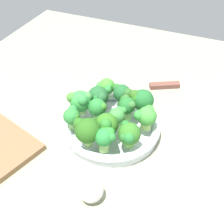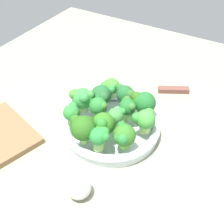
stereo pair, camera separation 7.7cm
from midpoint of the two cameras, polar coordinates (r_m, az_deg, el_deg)
The scene contains 18 objects.
ground_plane at distance 80.71cm, azimuth 5.03°, elevation -5.53°, with size 130.00×130.00×2.50cm, color gray.
bowl at distance 79.80cm, azimuth 2.74°, elevation -2.78°, with size 25.92×25.92×3.88cm.
broccoli_floret_0 at distance 69.61cm, azimuth 5.41°, elevation -4.65°, with size 5.45×5.88×6.37cm.
broccoli_floret_1 at distance 80.55cm, azimuth 0.57°, elevation 2.96°, with size 5.99×5.83×6.34cm.
broccoli_floret_2 at distance 76.82cm, azimuth 5.82°, elevation 0.90°, with size 4.89×4.87×6.42cm.
broccoli_floret_3 at distance 80.71cm, azimuth 5.27°, elevation 3.27°, with size 6.25×4.77×6.51cm.
broccoli_floret_4 at distance 71.25cm, azimuth 1.34°, elevation -2.59°, with size 5.71×6.42×7.04cm.
broccoli_floret_5 at distance 75.79cm, azimuth -4.77°, elevation -0.29°, with size 4.27×4.75×5.67cm.
broccoli_floret_6 at distance 69.77cm, azimuth -2.34°, elevation -3.16°, with size 6.81×6.33×7.64cm.
broccoli_floret_7 at distance 78.49cm, azimuth 8.58°, elevation 1.76°, with size 6.74×5.78×6.96cm.
broccoli_floret_8 at distance 83.75cm, azimuth 2.44°, elevation 4.70°, with size 5.05×5.06×6.11cm.
broccoli_floret_9 at distance 74.24cm, azimuth 9.20°, elevation -1.48°, with size 5.58×5.68×6.33cm.
broccoli_floret_10 at distance 68.71cm, azimuth 0.81°, elevation -4.93°, with size 4.96×4.55×6.22cm.
broccoli_floret_11 at distance 74.38cm, azimuth 3.66°, elevation -0.94°, with size 4.20×5.19×5.80cm.
broccoli_floret_12 at distance 79.10cm, azimuth -2.73°, elevation 2.58°, with size 6.27×5.79×6.90cm.
broccoli_floret_13 at distance 77.36cm, azimuth 0.15°, elevation 0.84°, with size 5.09×5.36×5.86cm.
knife at distance 98.14cm, azimuth 16.59°, elevation 3.82°, with size 24.59×14.66×1.50cm.
garlic_bulb at distance 66.30cm, azimuth -3.16°, elevation -14.21°, with size 5.37×5.37×5.37cm, color white.
Camera 2 is at (25.34, -49.75, 56.94)cm, focal length 48.06 mm.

